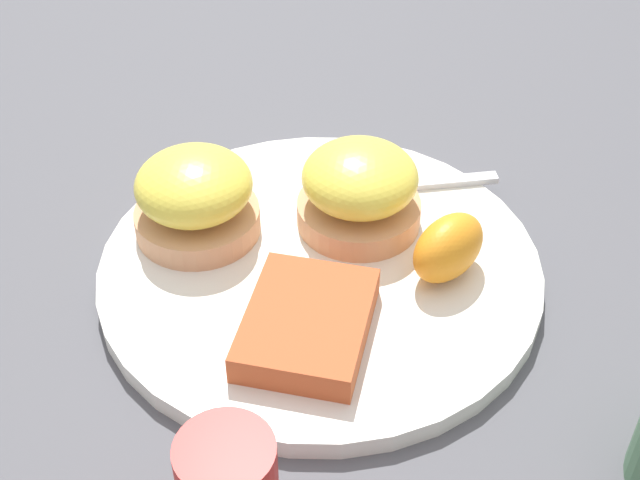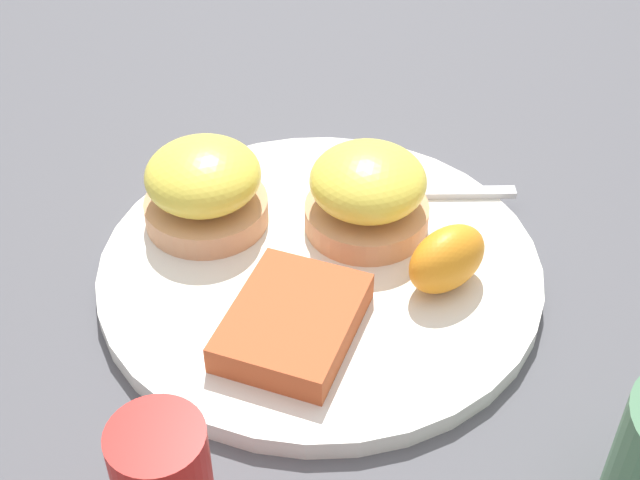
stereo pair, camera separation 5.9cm
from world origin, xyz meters
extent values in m
plane|color=#4C4C51|center=(0.00, 0.00, 0.00)|extent=(1.10, 1.10, 0.00)
cylinder|color=silver|center=(0.00, 0.00, 0.01)|extent=(0.30, 0.30, 0.01)
cylinder|color=tan|center=(-0.05, 0.02, 0.02)|extent=(0.09, 0.09, 0.02)
ellipsoid|color=yellow|center=(-0.05, 0.02, 0.05)|extent=(0.08, 0.08, 0.04)
cylinder|color=tan|center=(-0.02, -0.09, 0.02)|extent=(0.09, 0.09, 0.02)
ellipsoid|color=yellow|center=(-0.02, -0.09, 0.05)|extent=(0.08, 0.08, 0.04)
cube|color=#B5512A|center=(0.07, 0.00, 0.02)|extent=(0.10, 0.08, 0.02)
ellipsoid|color=orange|center=(0.00, 0.09, 0.04)|extent=(0.07, 0.06, 0.04)
cube|color=silver|center=(-0.09, 0.06, 0.02)|extent=(0.04, 0.13, 0.00)
cube|color=silver|center=(-0.05, -0.09, 0.02)|extent=(0.04, 0.05, 0.00)
camera|label=1|loc=(0.45, 0.05, 0.42)|focal=50.00mm
camera|label=2|loc=(0.44, 0.11, 0.42)|focal=50.00mm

